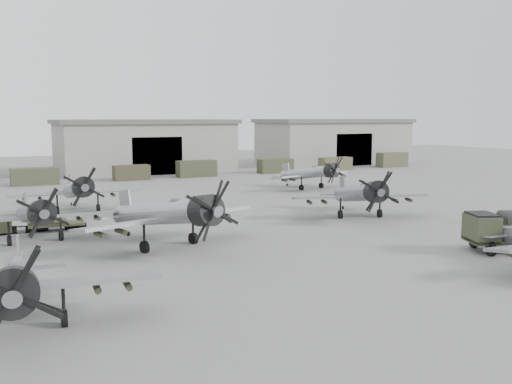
% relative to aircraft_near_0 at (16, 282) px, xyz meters
% --- Properties ---
extents(ground, '(220.00, 220.00, 0.00)m').
position_rel_aircraft_near_0_xyz_m(ground, '(25.10, 6.35, -2.24)').
color(ground, slate).
rests_on(ground, ground).
extents(hangar_center, '(29.00, 14.80, 8.70)m').
position_rel_aircraft_near_0_xyz_m(hangar_center, '(25.10, 68.31, 2.13)').
color(hangar_center, gray).
rests_on(hangar_center, ground).
extents(hangar_right, '(29.00, 14.80, 8.70)m').
position_rel_aircraft_near_0_xyz_m(hangar_right, '(63.10, 68.31, 2.13)').
color(hangar_right, gray).
rests_on(hangar_right, ground).
extents(support_truck_2, '(6.12, 2.20, 2.31)m').
position_rel_aircraft_near_0_xyz_m(support_truck_2, '(6.35, 56.35, -1.09)').
color(support_truck_2, '#393F29').
rests_on(support_truck_2, ground).
extents(support_truck_3, '(5.14, 2.20, 2.18)m').
position_rel_aircraft_near_0_xyz_m(support_truck_3, '(19.55, 56.35, -1.15)').
color(support_truck_3, '#383724').
rests_on(support_truck_3, ground).
extents(support_truck_4, '(6.02, 2.20, 2.50)m').
position_rel_aircraft_near_0_xyz_m(support_truck_4, '(29.65, 56.35, -0.99)').
color(support_truck_4, '#373B26').
rests_on(support_truck_4, ground).
extents(support_truck_5, '(5.84, 2.20, 2.29)m').
position_rel_aircraft_near_0_xyz_m(support_truck_5, '(43.47, 56.35, -1.10)').
color(support_truck_5, '#373C27').
rests_on(support_truck_5, ground).
extents(support_truck_6, '(5.80, 2.20, 2.16)m').
position_rel_aircraft_near_0_xyz_m(support_truck_6, '(55.35, 56.35, -1.16)').
color(support_truck_6, '#4B4B31').
rests_on(support_truck_6, ground).
extents(support_truck_7, '(5.82, 2.20, 2.64)m').
position_rel_aircraft_near_0_xyz_m(support_truck_7, '(67.91, 56.35, -0.92)').
color(support_truck_7, '#4A4830').
rests_on(support_truck_7, ground).
extents(aircraft_near_0, '(12.37, 11.13, 4.93)m').
position_rel_aircraft_near_0_xyz_m(aircraft_near_0, '(0.00, 0.00, 0.00)').
color(aircraft_near_0, gray).
rests_on(aircraft_near_0, ground).
extents(aircraft_mid_0, '(11.88, 10.69, 4.76)m').
position_rel_aircraft_near_0_xyz_m(aircraft_mid_0, '(2.56, 18.24, -0.08)').
color(aircraft_mid_0, gray).
rests_on(aircraft_mid_0, ground).
extents(aircraft_mid_1, '(13.68, 12.32, 5.46)m').
position_rel_aircraft_near_0_xyz_m(aircraft_mid_1, '(10.86, 12.21, 0.24)').
color(aircraft_mid_1, '#96999E').
rests_on(aircraft_mid_1, ground).
extents(aircraft_mid_2, '(12.42, 11.18, 4.98)m').
position_rel_aircraft_near_0_xyz_m(aircraft_mid_2, '(30.17, 15.93, 0.02)').
color(aircraft_mid_2, gray).
rests_on(aircraft_mid_2, ground).
extents(aircraft_far_0, '(12.49, 11.24, 5.01)m').
position_rel_aircraft_near_0_xyz_m(aircraft_far_0, '(7.63, 30.37, 0.04)').
color(aircraft_far_0, gray).
rests_on(aircraft_far_0, ground).
extents(aircraft_far_1, '(11.54, 10.39, 4.58)m').
position_rel_aircraft_near_0_xyz_m(aircraft_far_1, '(37.39, 35.53, -0.16)').
color(aircraft_far_1, '#95979D').
rests_on(aircraft_far_1, ground).
extents(tug_trailer, '(7.65, 1.93, 1.52)m').
position_rel_aircraft_near_0_xyz_m(tug_trailer, '(1.87, 22.73, -1.67)').
color(tug_trailer, '#393A26').
rests_on(tug_trailer, ground).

